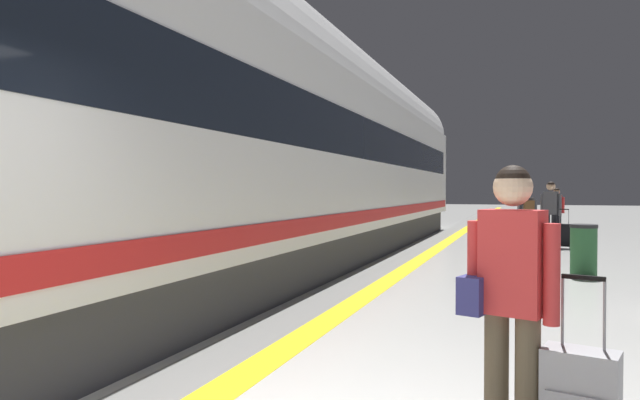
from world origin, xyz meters
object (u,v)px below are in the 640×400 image
suitcase_near (564,235)px  passenger_far (527,213)px  traveller_foreground (509,289)px  passenger_mid (557,208)px  duffel_bag_mid (546,232)px  waste_bin (584,250)px  suitcase_far (541,240)px  high_speed_train (247,130)px  passenger_near (551,209)px

suitcase_near → passenger_far: 1.29m
traveller_foreground → passenger_mid: (1.04, 16.80, -0.02)m
duffel_bag_mid → waste_bin: 8.95m
passenger_far → suitcase_far: bearing=-45.0°
traveller_foreground → duffel_bag_mid: bearing=87.5°
high_speed_train → suitcase_far: (4.72, 6.42, -2.20)m
duffel_bag_mid → waste_bin: bearing=-87.9°
passenger_near → passenger_mid: bearing=85.2°
high_speed_train → passenger_near: (4.99, 7.77, -1.49)m
suitcase_near → passenger_near: bearing=135.4°
suitcase_near → duffel_bag_mid: size_ratio=2.33×
waste_bin → passenger_mid: bearing=90.0°
high_speed_train → waste_bin: bearing=24.5°
traveller_foreground → duffel_bag_mid: traveller_foreground is taller
suitcase_far → waste_bin: 4.04m
suitcase_far → suitcase_near: bearing=60.3°
passenger_near → duffel_bag_mid: size_ratio=3.95×
passenger_near → suitcase_near: 0.80m
passenger_mid → suitcase_far: size_ratio=2.88×
traveller_foreground → suitcase_far: size_ratio=3.01×
high_speed_train → passenger_near: bearing=57.3°
passenger_mid → passenger_far: 4.98m
high_speed_train → suitcase_near: (5.31, 7.46, -2.15)m
traveller_foreground → passenger_far: 11.91m
passenger_near → duffel_bag_mid: passenger_near is taller
traveller_foreground → waste_bin: bearing=82.2°
high_speed_train → duffel_bag_mid: size_ratio=66.96×
suitcase_near → passenger_mid: size_ratio=0.65×
passenger_near → passenger_far: 1.19m
suitcase_near → waste_bin: suitcase_near is taller
waste_bin → suitcase_near: bearing=90.1°
suitcase_near → passenger_far: size_ratio=0.66×
suitcase_near → duffel_bag_mid: (-0.32, 3.91, -0.20)m
suitcase_near → traveller_foreground: bearing=-94.7°
passenger_near → waste_bin: (0.33, -5.35, -0.55)m
passenger_far → passenger_near: bearing=60.6°
passenger_mid → duffel_bag_mid: size_ratio=3.58×
traveller_foreground → passenger_near: bearing=86.9°
passenger_near → passenger_far: size_ratio=1.11×
passenger_near → duffel_bag_mid: (0.00, 3.60, -0.86)m
traveller_foreground → passenger_near: passenger_near is taller
traveller_foreground → passenger_mid: traveller_foreground is taller
traveller_foreground → passenger_mid: 16.83m
passenger_far → suitcase_far: (0.32, -0.32, -0.63)m
traveller_foreground → passenger_mid: size_ratio=1.05×
suitcase_near → suitcase_far: size_ratio=1.88×
suitcase_near → passenger_mid: bearing=89.9°
high_speed_train → passenger_far: (4.41, 6.74, -1.58)m
high_speed_train → suitcase_far: bearing=53.7°
traveller_foreground → suitcase_near: (1.03, 12.63, -0.61)m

